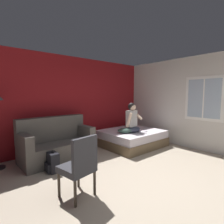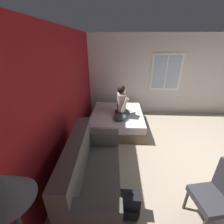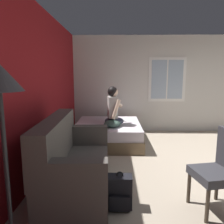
{
  "view_description": "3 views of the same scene",
  "coord_description": "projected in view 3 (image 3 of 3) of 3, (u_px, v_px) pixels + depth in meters",
  "views": [
    {
      "loc": [
        -2.41,
        -1.67,
        1.6
      ],
      "look_at": [
        0.35,
        1.6,
        1.17
      ],
      "focal_mm": 28.0,
      "sensor_mm": 36.0,
      "label": 1
    },
    {
      "loc": [
        -2.57,
        1.99,
        2.42
      ],
      "look_at": [
        0.67,
        2.15,
        0.9
      ],
      "focal_mm": 24.0,
      "sensor_mm": 36.0,
      "label": 2
    },
    {
      "loc": [
        -3.56,
        1.84,
        1.6
      ],
      "look_at": [
        0.74,
        1.92,
        0.88
      ],
      "focal_mm": 35.0,
      "sensor_mm": 36.0,
      "label": 3
    }
  ],
  "objects": [
    {
      "name": "backpack",
      "position": [
        120.0,
        192.0,
        2.65
      ],
      "size": [
        0.24,
        0.3,
        0.46
      ],
      "color": "black",
      "rests_on": "ground"
    },
    {
      "name": "side_chair",
      "position": [
        220.0,
        168.0,
        2.55
      ],
      "size": [
        0.54,
        0.54,
        0.98
      ],
      "color": "#382D23",
      "rests_on": "ground"
    },
    {
      "name": "wall_side_with_window",
      "position": [
        180.0,
        84.0,
        6.26
      ],
      "size": [
        0.19,
        7.5,
        2.7
      ],
      "color": "silver",
      "rests_on": "ground"
    },
    {
      "name": "ground_plane",
      "position": [
        223.0,
        170.0,
        3.74
      ],
      "size": [
        40.0,
        40.0,
        0.0
      ],
      "primitive_type": "plane",
      "color": "tan"
    },
    {
      "name": "cell_phone",
      "position": [
        125.0,
        121.0,
        5.38
      ],
      "size": [
        0.16,
        0.11,
        0.01
      ],
      "primitive_type": "cube",
      "rotation": [
        0.0,
        0.0,
        5.0
      ],
      "color": "#B7B7BC",
      "rests_on": "bed"
    },
    {
      "name": "throw_pillow",
      "position": [
        112.0,
        124.0,
        4.81
      ],
      "size": [
        0.57,
        0.49,
        0.14
      ],
      "primitive_type": "ellipsoid",
      "rotation": [
        0.0,
        0.0,
        -0.32
      ],
      "color": "#385147",
      "rests_on": "bed"
    },
    {
      "name": "couch",
      "position": [
        73.0,
        164.0,
        2.99
      ],
      "size": [
        1.73,
        0.89,
        1.04
      ],
      "color": "#514C47",
      "rests_on": "ground"
    },
    {
      "name": "wall_back_accent",
      "position": [
        38.0,
        91.0,
        3.58
      ],
      "size": [
        10.39,
        0.16,
        2.7
      ],
      "primitive_type": "cube",
      "color": "maroon",
      "rests_on": "ground"
    },
    {
      "name": "bed",
      "position": [
        108.0,
        133.0,
        5.24
      ],
      "size": [
        1.78,
        1.56,
        0.48
      ],
      "color": "brown",
      "rests_on": "ground"
    },
    {
      "name": "floor_lamp",
      "position": [
        0.0,
        98.0,
        1.63
      ],
      "size": [
        0.36,
        0.36,
        1.7
      ],
      "color": "black",
      "rests_on": "ground"
    },
    {
      "name": "person_seated",
      "position": [
        113.0,
        109.0,
        5.01
      ],
      "size": [
        0.58,
        0.52,
        0.88
      ],
      "color": "#383D51",
      "rests_on": "bed"
    }
  ]
}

